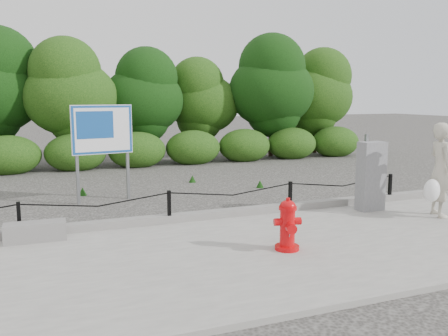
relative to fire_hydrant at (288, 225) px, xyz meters
The scene contains 10 objects.
ground 2.51m from the fire_hydrant, 120.28° to the left, with size 90.00×90.00×0.00m, color #2D2B28.
sidewalk 1.32m from the fire_hydrant, behind, with size 14.00×4.00×0.08m, color gray.
curb 2.53m from the fire_hydrant, 119.70° to the left, with size 14.00×0.22×0.14m, color slate.
chain_barrier 2.47m from the fire_hydrant, 120.28° to the left, with size 10.06×0.06×0.60m.
treeline 11.28m from the fire_hydrant, 92.92° to the left, with size 20.31×3.74×4.65m.
fire_hydrant is the anchor object (origin of this frame).
pedestrian 3.79m from the fire_hydrant, 10.90° to the left, with size 0.82×0.76×1.80m.
concrete_block 3.99m from the fire_hydrant, 151.83° to the left, with size 0.94×0.33×0.30m, color slate.
utility_cabinet 3.24m from the fire_hydrant, 29.85° to the left, with size 0.53×0.38×1.53m.
advertising_sign 5.28m from the fire_hydrant, 113.33° to the left, with size 1.35×0.29×2.18m.
Camera 1 is at (-2.18, -8.14, 2.36)m, focal length 38.00 mm.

